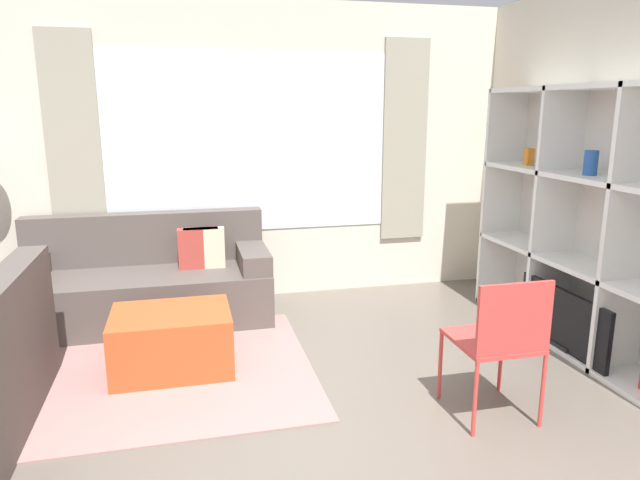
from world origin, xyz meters
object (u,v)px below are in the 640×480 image
(ottoman, at_px, (172,341))
(shelving_unit, at_px, (593,228))
(couch_main, at_px, (149,284))
(folding_chair, at_px, (501,336))

(ottoman, bearing_deg, shelving_unit, -6.64)
(couch_main, xyz_separation_m, folding_chair, (2.02, -2.14, 0.20))
(ottoman, distance_m, folding_chair, 2.15)
(shelving_unit, xyz_separation_m, couch_main, (-3.17, 1.38, -0.61))
(couch_main, height_order, ottoman, couch_main)
(ottoman, height_order, folding_chair, folding_chair)
(shelving_unit, xyz_separation_m, ottoman, (-2.98, 0.35, -0.72))
(shelving_unit, distance_m, couch_main, 3.51)
(folding_chair, bearing_deg, shelving_unit, -146.85)
(shelving_unit, bearing_deg, folding_chair, -146.85)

